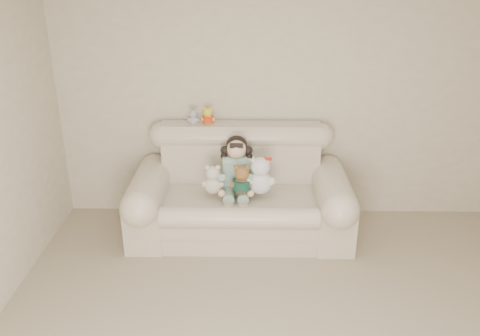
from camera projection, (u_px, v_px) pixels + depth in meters
name	position (u px, v px, depth m)	size (l,w,h in m)	color
wall_back	(284.00, 93.00, 4.90)	(4.50, 4.50, 0.00)	beige
sofa	(240.00, 187.00, 4.75)	(2.10, 0.95, 1.03)	beige
seated_child	(237.00, 165.00, 4.75)	(0.34, 0.42, 0.57)	#276A45
brown_teddy	(242.00, 177.00, 4.58)	(0.22, 0.17, 0.34)	brown
white_cat	(260.00, 171.00, 4.58)	(0.28, 0.22, 0.44)	silver
cream_teddy	(213.00, 177.00, 4.60)	(0.21, 0.16, 0.33)	silver
yellow_mini_bear	(208.00, 115.00, 4.85)	(0.14, 0.11, 0.21)	#FFF335
grey_mini_plush	(193.00, 116.00, 4.86)	(0.12, 0.09, 0.19)	#B8B8BF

